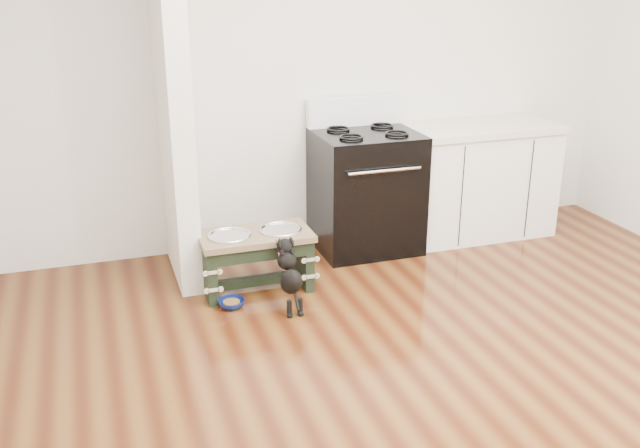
{
  "coord_description": "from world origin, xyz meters",
  "views": [
    {
      "loc": [
        -1.74,
        -2.7,
        2.13
      ],
      "look_at": [
        -0.38,
        1.37,
        0.54
      ],
      "focal_mm": 40.0,
      "sensor_mm": 36.0,
      "label": 1
    }
  ],
  "objects": [
    {
      "name": "ground",
      "position": [
        0.0,
        0.0,
        0.0
      ],
      "size": [
        5.0,
        5.0,
        0.0
      ],
      "primitive_type": "plane",
      "color": "#3F1A0B",
      "rests_on": "ground"
    },
    {
      "name": "room_shell",
      "position": [
        0.0,
        0.0,
        1.62
      ],
      "size": [
        5.0,
        5.0,
        5.0
      ],
      "color": "silver",
      "rests_on": "ground"
    },
    {
      "name": "partition_wall",
      "position": [
        -1.18,
        2.1,
        1.35
      ],
      "size": [
        0.15,
        0.8,
        2.7
      ],
      "primitive_type": "cube",
      "color": "silver",
      "rests_on": "ground"
    },
    {
      "name": "oven_range",
      "position": [
        0.25,
        2.16,
        0.48
      ],
      "size": [
        0.76,
        0.69,
        1.14
      ],
      "color": "black",
      "rests_on": "ground"
    },
    {
      "name": "cabinet_run",
      "position": [
        1.23,
        2.18,
        0.45
      ],
      "size": [
        1.24,
        0.64,
        0.91
      ],
      "color": "white",
      "rests_on": "ground"
    },
    {
      "name": "dog_feeder",
      "position": [
        -0.74,
        1.66,
        0.29
      ],
      "size": [
        0.75,
        0.4,
        0.43
      ],
      "color": "black",
      "rests_on": "ground"
    },
    {
      "name": "puppy",
      "position": [
        -0.61,
        1.32,
        0.25
      ],
      "size": [
        0.13,
        0.39,
        0.46
      ],
      "color": "black",
      "rests_on": "ground"
    },
    {
      "name": "floor_bowl",
      "position": [
        -0.97,
        1.45,
        0.03
      ],
      "size": [
        0.2,
        0.2,
        0.05
      ],
      "rotation": [
        0.0,
        0.0,
        -0.2
      ],
      "color": "#0B1753",
      "rests_on": "ground"
    }
  ]
}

